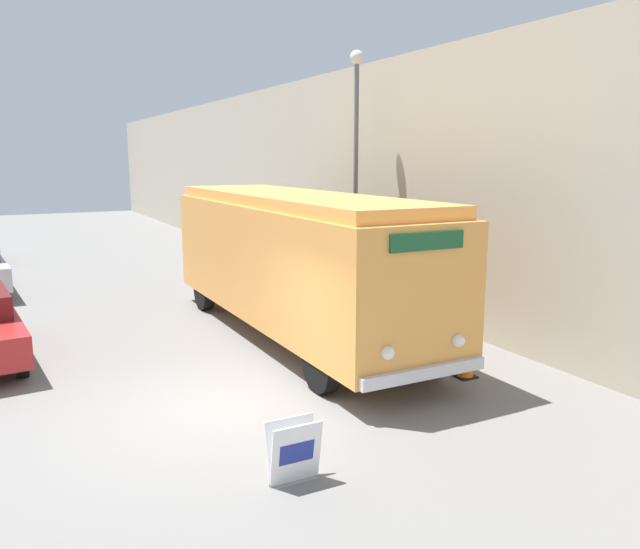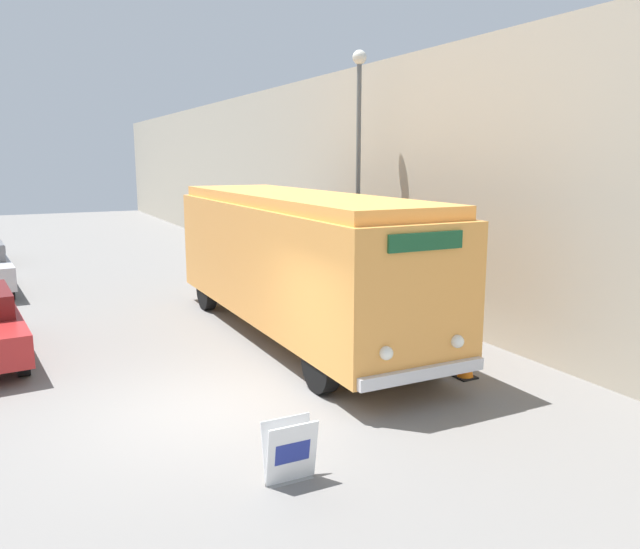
% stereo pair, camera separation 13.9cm
% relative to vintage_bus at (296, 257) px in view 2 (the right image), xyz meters
% --- Properties ---
extents(ground_plane, '(80.00, 80.00, 0.00)m').
position_rel_vintage_bus_xyz_m(ground_plane, '(-3.13, -3.27, -1.82)').
color(ground_plane, slate).
extents(building_wall_right, '(0.30, 60.00, 6.51)m').
position_rel_vintage_bus_xyz_m(building_wall_right, '(3.61, 6.73, 1.43)').
color(building_wall_right, '#B2A893').
rests_on(building_wall_right, ground_plane).
extents(vintage_bus, '(2.49, 9.64, 3.21)m').
position_rel_vintage_bus_xyz_m(vintage_bus, '(0.00, 0.00, 0.00)').
color(vintage_bus, black).
rests_on(vintage_bus, ground_plane).
extents(sign_board, '(0.66, 0.30, 0.80)m').
position_rel_vintage_bus_xyz_m(sign_board, '(-2.79, -5.86, -1.44)').
color(sign_board, gray).
rests_on(sign_board, ground_plane).
extents(streetlamp, '(0.36, 0.36, 6.65)m').
position_rel_vintage_bus_xyz_m(streetlamp, '(2.60, 1.76, 2.47)').
color(streetlamp, '#595E60').
rests_on(streetlamp, ground_plane).
extents(traffic_cone, '(0.36, 0.36, 0.68)m').
position_rel_vintage_bus_xyz_m(traffic_cone, '(1.61, -3.91, -1.49)').
color(traffic_cone, black).
rests_on(traffic_cone, ground_plane).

